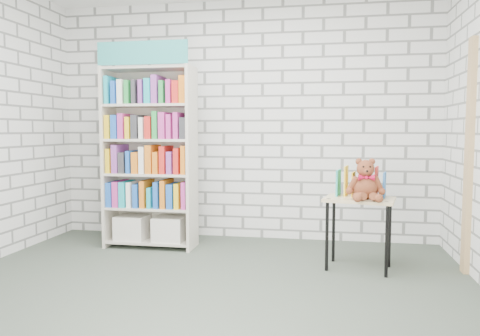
# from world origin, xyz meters

# --- Properties ---
(ground) EXTENTS (4.50, 4.50, 0.00)m
(ground) POSITION_xyz_m (0.00, 0.00, 0.00)
(ground) COLOR #3C463B
(ground) RESTS_ON ground
(room_shell) EXTENTS (4.52, 4.02, 2.81)m
(room_shell) POSITION_xyz_m (0.00, 0.00, 1.78)
(room_shell) COLOR silver
(room_shell) RESTS_ON ground
(bookshelf) EXTENTS (0.98, 0.38, 2.21)m
(bookshelf) POSITION_xyz_m (-0.92, 1.36, 1.01)
(bookshelf) COLOR beige
(bookshelf) RESTS_ON ground
(display_table) EXTENTS (0.69, 0.54, 0.67)m
(display_table) POSITION_xyz_m (1.28, 0.90, 0.57)
(display_table) COLOR #CEB57B
(display_table) RESTS_ON ground
(table_books) EXTENTS (0.46, 0.27, 0.26)m
(table_books) POSITION_xyz_m (1.30, 1.00, 0.80)
(table_books) COLOR teal
(table_books) RESTS_ON display_table
(teddy_bear) EXTENTS (0.34, 0.32, 0.37)m
(teddy_bear) POSITION_xyz_m (1.32, 0.79, 0.82)
(teddy_bear) COLOR maroon
(teddy_bear) RESTS_ON display_table
(door_trim) EXTENTS (0.05, 0.12, 2.10)m
(door_trim) POSITION_xyz_m (2.23, 0.95, 1.05)
(door_trim) COLOR tan
(door_trim) RESTS_ON ground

